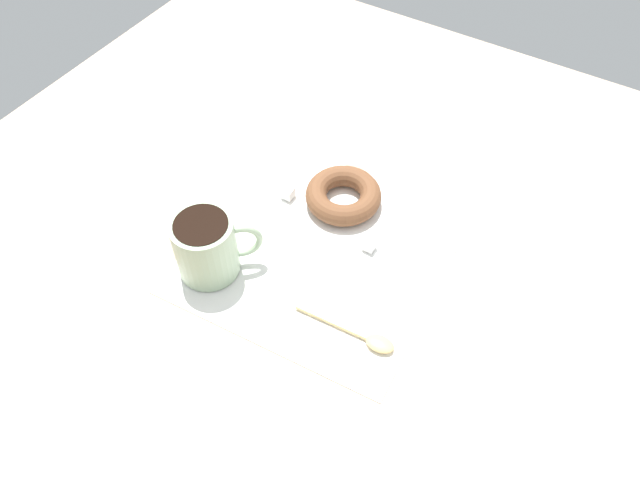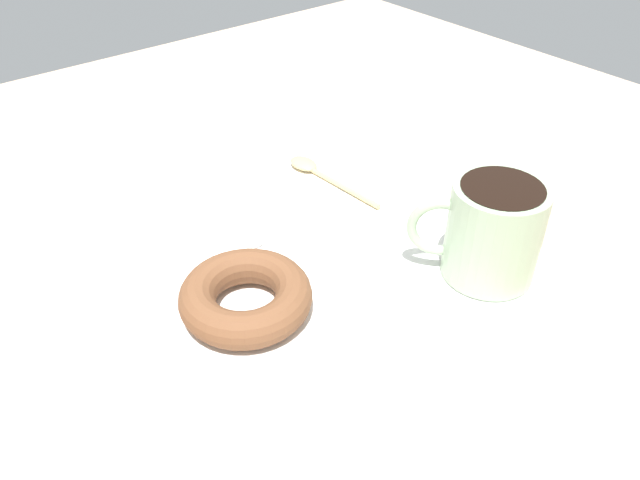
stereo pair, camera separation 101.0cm
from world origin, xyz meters
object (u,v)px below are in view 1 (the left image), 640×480
Objects in this scene: donut at (343,195)px; spoon at (366,338)px; sugar_cube at (369,245)px; coffee_cup at (207,246)px; sugar_cube_extra at (288,193)px.

spoon is at bearing 126.96° from donut.
spoon is at bearing 116.82° from sugar_cube.
sugar_cube is (-16.39, -13.72, -3.81)cm from coffee_cup.
coffee_cup is 23.21cm from spoon.
sugar_cube_extra is (14.75, -2.34, 0.06)cm from sugar_cube.
donut is (-9.11, -19.23, -3.03)cm from coffee_cup.
sugar_cube_extra reaches higher than spoon.
sugar_cube is at bearing 142.87° from donut.
donut is 0.81× the size of spoon.
coffee_cup is at bearing 84.15° from sugar_cube_extra.
coffee_cup is at bearing 39.92° from sugar_cube.
sugar_cube is at bearing 171.00° from sugar_cube_extra.
donut is at bearing -37.13° from sugar_cube.
sugar_cube_extra is (21.17, -15.03, 0.41)cm from spoon.
donut reaches higher than sugar_cube.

